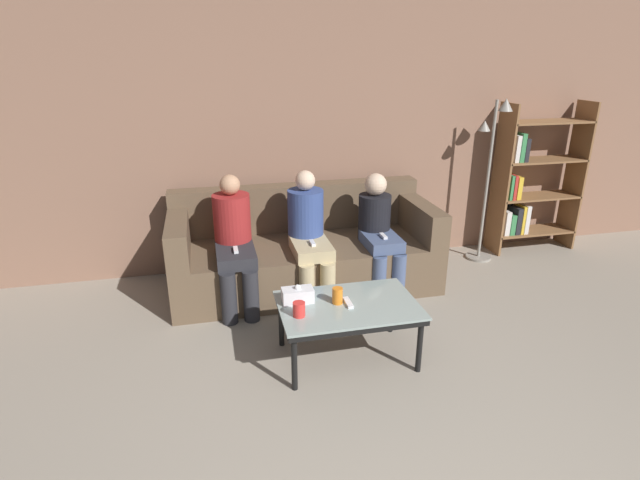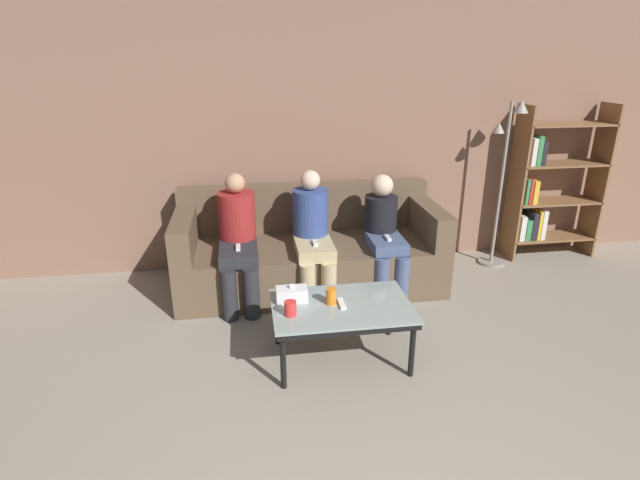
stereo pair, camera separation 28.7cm
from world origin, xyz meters
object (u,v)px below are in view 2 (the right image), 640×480
Objects in this scene: couch at (309,251)px; cup_near_right at (290,308)px; seated_person_mid_left at (312,232)px; tissue_box at (292,294)px; game_remote at (342,304)px; bookshelf at (546,189)px; seated_person_mid_right at (384,232)px; coffee_table at (341,310)px; cup_near_left at (331,296)px; standing_lamp at (505,167)px; seated_person_left_end at (238,236)px.

cup_near_right is (-0.31, -1.38, 0.17)m from couch.
seated_person_mid_left is (0.31, 1.14, 0.11)m from cup_near_right.
tissue_box is 1.47× the size of game_remote.
seated_person_mid_right is (-1.89, -0.56, -0.17)m from bookshelf.
couch is 2.47× the size of coffee_table.
coffee_table is 0.61× the size of bookshelf.
seated_person_mid_right is at bearing 57.17° from cup_near_left.
couch is 2.10m from standing_lamp.
seated_person_mid_right reaches higher than couch.
standing_lamp reaches higher than cup_near_right.
cup_near_left is at bearing 157.89° from game_remote.
bookshelf is (2.48, 1.61, 0.29)m from game_remote.
seated_person_mid_left is at bearing 179.60° from seated_person_mid_right.
couch reaches higher than tissue_box.
standing_lamp is at bearing 36.12° from cup_near_left.
standing_lamp reaches higher than seated_person_mid_right.
standing_lamp is at bearing 5.35° from couch.
tissue_box is 0.99m from seated_person_mid_left.
seated_person_mid_right is at bearing -163.44° from bookshelf.
tissue_box is 0.36m from game_remote.
seated_person_mid_right reaches higher than cup_near_right.
cup_near_left is (-0.07, 0.03, 0.10)m from coffee_table.
couch is at bearing 92.57° from coffee_table.
cup_near_left is at bearing -122.83° from seated_person_mid_right.
seated_person_left_end reaches higher than game_remote.
standing_lamp is at bearing 11.97° from seated_person_mid_left.
coffee_table is 0.05m from game_remote.
seated_person_mid_left is 0.65m from seated_person_mid_right.
seated_person_mid_left reaches higher than seated_person_left_end.
game_remote is at bearing -22.11° from cup_near_left.
cup_near_left is 3.02m from bookshelf.
tissue_box is 1.32m from seated_person_mid_right.
tissue_box reaches higher than cup_near_left.
seated_person_left_end is (-3.19, -0.56, -0.14)m from bookshelf.
cup_near_right is at bearing -73.40° from seated_person_left_end.
seated_person_mid_right is (0.66, 1.02, 0.08)m from cup_near_left.
standing_lamp is at bearing 9.13° from seated_person_left_end.
cup_near_right is 1.19m from seated_person_mid_left.
bookshelf is at bearing 9.99° from seated_person_left_end.
seated_person_left_end reaches higher than tissue_box.
seated_person_left_end is at bearing 123.84° from coffee_table.
standing_lamp is at bearing 37.64° from coffee_table.
cup_near_left is 1.16× the size of cup_near_right.
seated_person_left_end is at bearing 121.83° from cup_near_left.
seated_person_mid_left is at bearing -90.00° from couch.
seated_person_left_end is at bearing 179.95° from seated_person_mid_right.
tissue_box is (-0.34, 0.11, 0.09)m from coffee_table.
standing_lamp is (2.25, 1.36, 0.53)m from tissue_box.
seated_person_mid_right is at bearing 60.70° from coffee_table.
seated_person_mid_right is (0.59, 1.05, 0.18)m from coffee_table.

